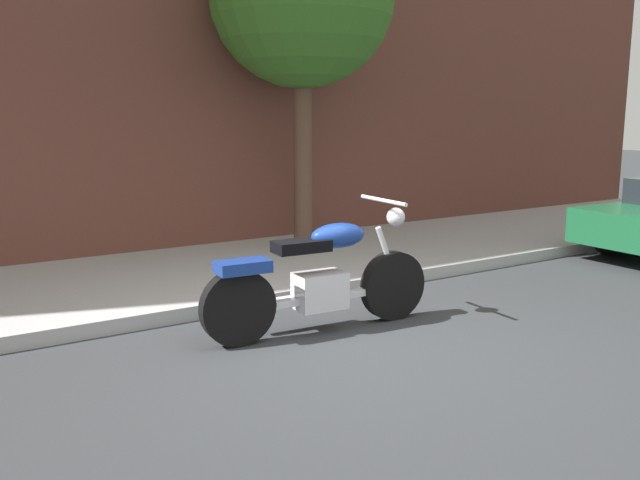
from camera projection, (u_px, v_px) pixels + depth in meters
ground_plane at (354, 350)px, 5.52m from camera, size 60.00×60.00×0.00m
sidewalk at (212, 274)px, 7.83m from camera, size 19.58×2.77×0.14m
motorcycle at (320, 280)px, 5.90m from camera, size 2.18×0.70×1.14m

